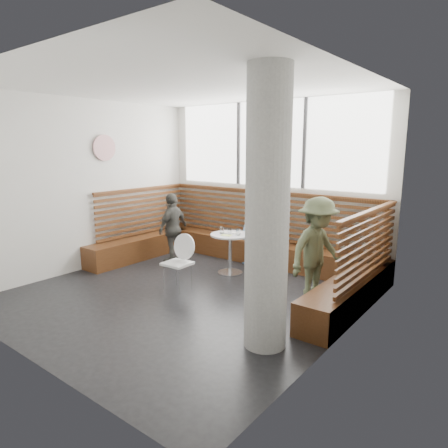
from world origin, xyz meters
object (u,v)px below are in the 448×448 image
Objects in this scene: concrete_column at (267,213)px; cafe_chair at (180,257)px; cafe_table at (230,245)px; child_back at (256,234)px; adult_man at (317,250)px; child_left at (173,228)px.

concrete_column is 2.50m from cafe_chair.
cafe_table is (-1.96, 1.92, -1.06)m from concrete_column.
child_back reaches higher than cafe_chair.
cafe_table is at bearing 95.98° from adult_man.
cafe_chair is (-0.17, -1.15, -0.00)m from cafe_table.
child_left reaches higher than cafe_chair.
cafe_table is at bearing 79.39° from cafe_chair.
cafe_chair is 1.58m from child_left.
child_left is (-1.36, -0.12, 0.17)m from cafe_table.
child_back is 0.97× the size of child_left.
adult_man reaches higher than child_back.
cafe_table is 1.89m from adult_man.
cafe_chair is at bearing 41.74° from child_left.
child_back is at bearing 69.51° from cafe_table.
adult_man is (2.02, 0.84, 0.27)m from cafe_chair.
concrete_column reaches higher than child_left.
concrete_column is 3.51× the size of cafe_chair.
cafe_chair is 1.74m from child_back.
child_left is at bearing 101.97° from adult_man.
concrete_column is at bearing -41.34° from child_back.
concrete_column is 2.32× the size of child_back.
child_left is at bearing 151.37° from concrete_column.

